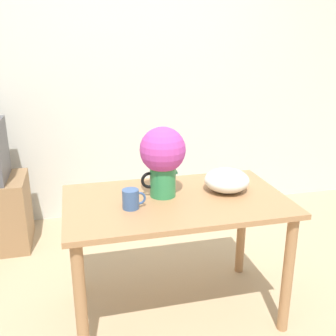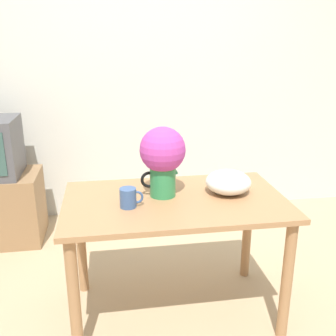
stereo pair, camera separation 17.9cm
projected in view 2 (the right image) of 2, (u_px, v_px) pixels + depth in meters
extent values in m
plane|color=tan|center=(178.00, 331.00, 2.26)|extent=(12.00, 12.00, 0.00)
cube|color=silver|center=(144.00, 74.00, 3.47)|extent=(8.00, 0.05, 2.60)
cube|color=#A3754C|center=(175.00, 201.00, 2.20)|extent=(1.24, 0.74, 0.03)
cylinder|color=#A3754C|center=(74.00, 302.00, 1.95)|extent=(0.06, 0.06, 0.72)
cylinder|color=#A3754C|center=(287.00, 281.00, 2.11)|extent=(0.06, 0.06, 0.72)
cylinder|color=#A3754C|center=(81.00, 241.00, 2.52)|extent=(0.06, 0.06, 0.72)
cylinder|color=#A3754C|center=(247.00, 229.00, 2.69)|extent=(0.06, 0.06, 0.72)
cylinder|color=#2D844C|center=(163.00, 180.00, 2.22)|extent=(0.15, 0.15, 0.18)
cone|color=#2D844C|center=(174.00, 169.00, 2.21)|extent=(0.05, 0.05, 0.05)
torus|color=black|center=(149.00, 180.00, 2.20)|extent=(0.10, 0.02, 0.10)
sphere|color=#3D7033|center=(163.00, 158.00, 2.17)|extent=(0.19, 0.19, 0.19)
sphere|color=#B23D99|center=(163.00, 150.00, 2.16)|extent=(0.26, 0.26, 0.26)
cylinder|color=#385689|center=(128.00, 198.00, 2.07)|extent=(0.09, 0.09, 0.11)
torus|color=#385689|center=(137.00, 197.00, 2.08)|extent=(0.07, 0.01, 0.07)
ellipsoid|color=silver|center=(228.00, 182.00, 2.26)|extent=(0.26, 0.26, 0.13)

